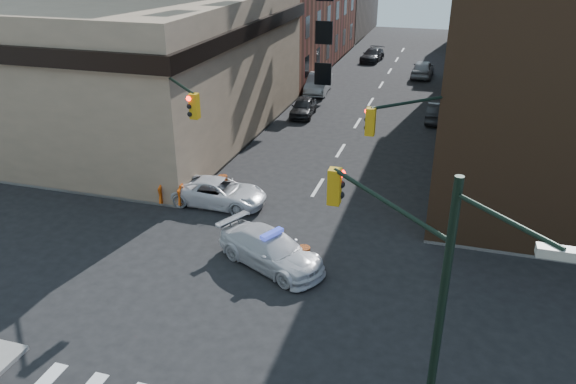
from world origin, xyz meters
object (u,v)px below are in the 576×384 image
Objects in this scene: parked_car_wfar at (318,83)px; barricade_nw_a at (172,194)px; pickup at (219,192)px; pedestrian_a at (193,167)px; pedestrian_b at (112,174)px; parked_car_enear at (438,112)px; barrel_road at (304,257)px; parked_car_wnear at (303,107)px; police_car at (271,250)px; barrel_bank at (223,183)px.

parked_car_wfar reaches higher than barricade_nw_a.
pedestrian_a is (-2.46, 2.18, 0.25)m from pickup.
pedestrian_b is at bearing 91.43° from pickup.
barrel_road is at bearing 80.43° from parked_car_enear.
parked_car_enear is 2.61× the size of pedestrian_b.
pedestrian_b reaches higher than barrel_road.
parked_car_wnear is 0.95× the size of parked_car_enear.
barricade_nw_a is at bearing -22.02° from pedestrian_b.
parked_car_wnear is at bearing 38.13° from police_car.
parked_car_wnear is (-4.36, 20.88, -0.04)m from police_car.
barricade_nw_a is at bearing -97.88° from parked_car_wfar.
barrel_road is at bearing -81.19° from parked_car_wfar.
pedestrian_b reaches higher than parked_car_enear.
parked_car_wfar is at bearing 2.77° from pickup.
parked_car_wnear is 4.49× the size of barrel_bank.
parked_car_wnear is 17.30m from pedestrian_b.
barrel_road is 8.61m from barrel_bank.
pickup is 3.30m from pedestrian_a.
parked_car_wfar is 21.00m from pedestrian_a.
barrel_road is at bearing -52.95° from police_car.
barrel_road is at bearing -30.91° from pedestrian_b.
parked_car_wnear is 14.19m from pedestrian_a.
barricade_nw_a is (-2.19, -16.99, -0.03)m from parked_car_wnear.
parked_car_enear is 2.70× the size of pedestrian_a.
barricade_nw_a reaches higher than barrel_bank.
parked_car_wfar is at bearing 89.97° from parked_car_wnear.
parked_car_enear is 4.72× the size of barrel_bank.
parked_car_wnear reaches higher than barrel_bank.
pedestrian_b reaches higher than pedestrian_a.
barrel_bank is at bearing 17.24° from pickup.
barricade_nw_a is at bearing 155.20° from barrel_road.
pedestrian_a is at bearing -99.15° from parked_car_wfar.
police_car is at bearing -169.29° from barrel_road.
police_car is 6.42m from pickup.
pedestrian_a is 1.15× the size of barricade_nw_a.
pickup is at bearing -74.14° from barrel_bank.
police_car is 3.09× the size of pedestrian_b.
parked_car_enear is (5.46, 22.39, -0.03)m from police_car.
parked_car_enear is at bearing 66.13° from pedestrian_a.
pedestrian_b is 4.07m from barricade_nw_a.
parked_car_wfar is (-0.55, 6.94, 0.14)m from parked_car_wnear.
police_car reaches higher than parked_car_enear.
parked_car_enear is at bearing 79.47° from barrel_road.
pedestrian_b reaches higher than barricade_nw_a.
parked_car_wnear is at bearing 88.30° from barrel_bank.
barrel_road is at bearing -30.37° from barricade_nw_a.
parked_car_wnear is at bearing 58.89° from pedestrian_b.
parked_car_wfar is 1.19× the size of parked_car_enear.
pedestrian_a is at bearing 89.35° from barricade_nw_a.
barrel_road is at bearing -126.82° from pickup.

